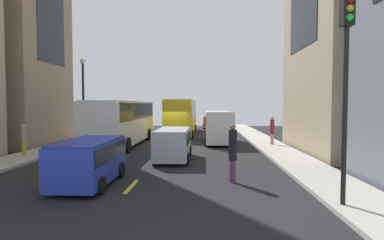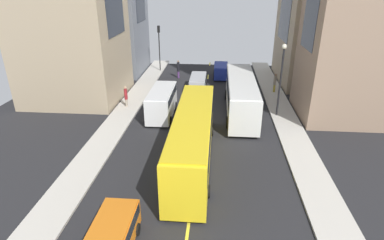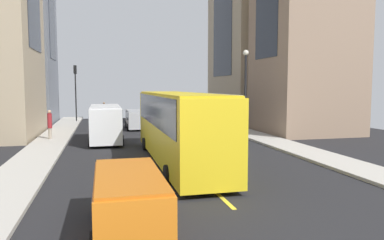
# 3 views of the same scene
# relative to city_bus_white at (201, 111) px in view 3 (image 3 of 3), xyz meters

# --- Properties ---
(ground_plane) EXTENTS (41.53, 41.53, 0.00)m
(ground_plane) POSITION_rel_city_bus_white_xyz_m (3.53, 2.09, -2.01)
(ground_plane) COLOR black
(sidewalk_west) EXTENTS (2.36, 44.00, 0.15)m
(sidewalk_west) POSITION_rel_city_bus_white_xyz_m (-4.06, 2.09, -1.93)
(sidewalk_west) COLOR #B2ADA3
(sidewalk_west) RESTS_ON ground
(sidewalk_east) EXTENTS (2.36, 44.00, 0.15)m
(sidewalk_east) POSITION_rel_city_bus_white_xyz_m (11.11, 2.09, -1.93)
(sidewalk_east) COLOR #B2ADA3
(sidewalk_east) RESTS_ON ground
(lane_stripe_0) EXTENTS (0.16, 2.00, 0.01)m
(lane_stripe_0) POSITION_rel_city_bus_white_xyz_m (3.53, -18.91, -2.00)
(lane_stripe_0) COLOR yellow
(lane_stripe_0) RESTS_ON ground
(lane_stripe_1) EXTENTS (0.16, 2.00, 0.01)m
(lane_stripe_1) POSITION_rel_city_bus_white_xyz_m (3.53, -11.91, -2.00)
(lane_stripe_1) COLOR yellow
(lane_stripe_1) RESTS_ON ground
(lane_stripe_2) EXTENTS (0.16, 2.00, 0.01)m
(lane_stripe_2) POSITION_rel_city_bus_white_xyz_m (3.53, -4.91, -2.00)
(lane_stripe_2) COLOR yellow
(lane_stripe_2) RESTS_ON ground
(lane_stripe_3) EXTENTS (0.16, 2.00, 0.01)m
(lane_stripe_3) POSITION_rel_city_bus_white_xyz_m (3.53, 2.09, -2.00)
(lane_stripe_3) COLOR yellow
(lane_stripe_3) RESTS_ON ground
(lane_stripe_4) EXTENTS (0.16, 2.00, 0.01)m
(lane_stripe_4) POSITION_rel_city_bus_white_xyz_m (3.53, 9.09, -2.00)
(lane_stripe_4) COLOR yellow
(lane_stripe_4) RESTS_ON ground
(lane_stripe_5) EXTENTS (0.16, 2.00, 0.01)m
(lane_stripe_5) POSITION_rel_city_bus_white_xyz_m (3.53, 16.09, -2.00)
(lane_stripe_5) COLOR yellow
(lane_stripe_5) RESTS_ON ground
(building_west_0) EXTENTS (9.01, 11.29, 22.60)m
(building_west_0) POSITION_rel_city_bus_white_xyz_m (-9.89, -11.23, 9.29)
(building_west_0) COLOR tan
(building_west_0) RESTS_ON ground
(city_bus_white) EXTENTS (2.80, 11.81, 3.35)m
(city_bus_white) POSITION_rel_city_bus_white_xyz_m (0.00, 0.00, 0.00)
(city_bus_white) COLOR silver
(city_bus_white) RESTS_ON ground
(streetcar_yellow) EXTENTS (2.70, 13.05, 3.59)m
(streetcar_yellow) POSITION_rel_city_bus_white_xyz_m (3.83, 9.36, 0.12)
(streetcar_yellow) COLOR yellow
(streetcar_yellow) RESTS_ON ground
(delivery_van_white) EXTENTS (2.25, 5.87, 2.58)m
(delivery_van_white) POSITION_rel_city_bus_white_xyz_m (7.36, 1.52, -0.49)
(delivery_van_white) COLOR white
(delivery_van_white) RESTS_ON ground
(car_blue_0) EXTENTS (1.92, 4.00, 1.73)m
(car_blue_0) POSITION_rel_city_bus_white_xyz_m (1.87, -11.74, -0.99)
(car_blue_0) COLOR #2338AD
(car_blue_0) RESTS_ON ground
(car_orange_1) EXTENTS (1.96, 4.32, 1.61)m
(car_orange_1) POSITION_rel_city_bus_white_xyz_m (6.91, 18.08, -1.06)
(car_orange_1) COLOR orange
(car_orange_1) RESTS_ON ground
(car_silver_2) EXTENTS (1.92, 4.27, 1.74)m
(car_silver_2) POSITION_rel_city_bus_white_xyz_m (4.50, -6.21, -0.98)
(car_silver_2) COLOR #B7BABF
(car_silver_2) RESTS_ON ground
(pedestrian_waiting_curb) EXTENTS (0.32, 0.32, 2.08)m
(pedestrian_waiting_curb) POSITION_rel_city_bus_white_xyz_m (-4.15, -6.00, -0.74)
(pedestrian_waiting_curb) COLOR gold
(pedestrian_waiting_curb) RESTS_ON ground
(pedestrian_crossing_mid) EXTENTS (0.32, 0.32, 2.09)m
(pedestrian_crossing_mid) POSITION_rel_city_bus_white_xyz_m (11.26, -0.17, -0.73)
(pedestrian_crossing_mid) COLOR gray
(pedestrian_crossing_mid) RESTS_ON ground
(pedestrian_walking_far) EXTENTS (0.33, 0.33, 2.31)m
(pedestrian_walking_far) POSITION_rel_city_bus_white_xyz_m (7.38, -11.11, -0.77)
(pedestrian_walking_far) COLOR #593372
(pedestrian_walking_far) RESTS_ON ground
(traffic_light_near_corner) EXTENTS (0.32, 0.44, 6.06)m
(traffic_light_near_corner) POSITION_rel_city_bus_white_xyz_m (10.34, -14.18, 2.34)
(traffic_light_near_corner) COLOR black
(traffic_light_near_corner) RESTS_ON ground
(streetlamp_near) EXTENTS (0.44, 0.44, 6.60)m
(streetlamp_near) POSITION_rel_city_bus_white_xyz_m (-3.38, 0.78, 2.22)
(streetlamp_near) COLOR black
(streetlamp_near) RESTS_ON ground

